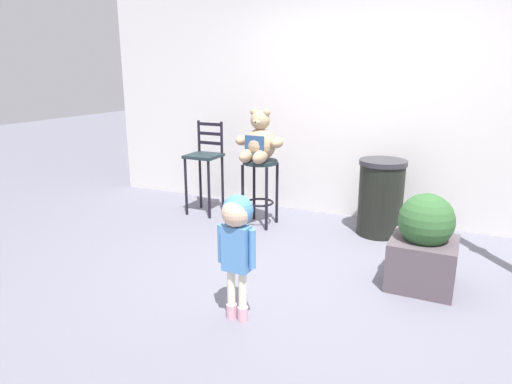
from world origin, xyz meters
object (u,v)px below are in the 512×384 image
(bar_stool_with_teddy, at_px, (260,179))
(teddy_bear, at_px, (259,142))
(trash_bin, at_px, (381,197))
(bar_chair_empty, at_px, (205,161))
(child_walking, at_px, (237,231))
(planter_with_shrub, at_px, (424,244))

(bar_stool_with_teddy, bearing_deg, teddy_bear, -90.00)
(trash_bin, xyz_separation_m, bar_chair_empty, (-2.03, -0.13, 0.23))
(teddy_bear, xyz_separation_m, child_walking, (0.71, -1.85, -0.29))
(bar_stool_with_teddy, xyz_separation_m, bar_chair_empty, (-0.78, 0.13, 0.11))
(planter_with_shrub, bearing_deg, bar_stool_with_teddy, 156.10)
(teddy_bear, bearing_deg, child_walking, -69.01)
(trash_bin, bearing_deg, child_walking, -104.21)
(bar_chair_empty, distance_m, planter_with_shrub, 2.75)
(bar_chair_empty, bearing_deg, child_walking, -53.45)
(trash_bin, bearing_deg, bar_chair_empty, -176.22)
(child_walking, distance_m, trash_bin, 2.23)
(teddy_bear, height_order, bar_chair_empty, teddy_bear)
(planter_with_shrub, bearing_deg, teddy_bear, 156.85)
(bar_stool_with_teddy, xyz_separation_m, planter_with_shrub, (1.80, -0.80, -0.17))
(child_walking, bearing_deg, planter_with_shrub, 110.87)
(trash_bin, bearing_deg, bar_stool_with_teddy, -168.00)
(child_walking, distance_m, bar_chair_empty, 2.50)
(teddy_bear, bearing_deg, bar_stool_with_teddy, 90.00)
(teddy_bear, height_order, planter_with_shrub, teddy_bear)
(teddy_bear, relative_size, bar_chair_empty, 0.51)
(child_walking, bearing_deg, trash_bin, 141.78)
(trash_bin, height_order, bar_chair_empty, bar_chair_empty)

